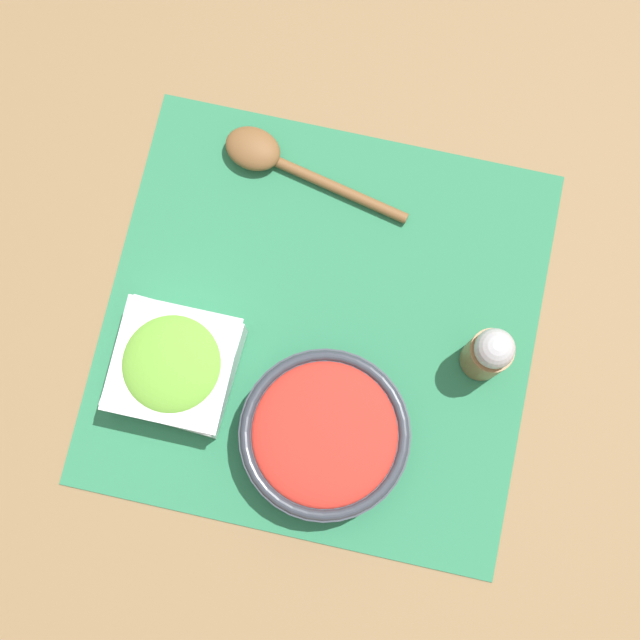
# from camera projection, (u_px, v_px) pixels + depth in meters

# --- Properties ---
(ground_plane) EXTENTS (3.00, 3.00, 0.00)m
(ground_plane) POSITION_uv_depth(u_px,v_px,m) (320.00, 326.00, 0.97)
(ground_plane) COLOR olive
(placemat) EXTENTS (0.46, 0.45, 0.00)m
(placemat) POSITION_uv_depth(u_px,v_px,m) (320.00, 326.00, 0.97)
(placemat) COLOR #2D7A51
(placemat) RESTS_ON ground_plane
(lettuce_bowl) EXTENTS (0.13, 0.13, 0.06)m
(lettuce_bowl) POSITION_uv_depth(u_px,v_px,m) (174.00, 366.00, 0.92)
(lettuce_bowl) COLOR white
(lettuce_bowl) RESTS_ON placemat
(tomato_bowl) EXTENTS (0.18, 0.18, 0.06)m
(tomato_bowl) POSITION_uv_depth(u_px,v_px,m) (325.00, 435.00, 0.91)
(tomato_bowl) COLOR #333842
(tomato_bowl) RESTS_ON placemat
(wooden_spoon) EXTENTS (0.22, 0.08, 0.03)m
(wooden_spoon) POSITION_uv_depth(u_px,v_px,m) (272.00, 158.00, 0.99)
(wooden_spoon) COLOR brown
(wooden_spoon) RESTS_ON placemat
(pepper_shaker) EXTENTS (0.05, 0.05, 0.10)m
(pepper_shaker) POSITION_uv_depth(u_px,v_px,m) (489.00, 354.00, 0.91)
(pepper_shaker) COLOR olive
(pepper_shaker) RESTS_ON placemat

